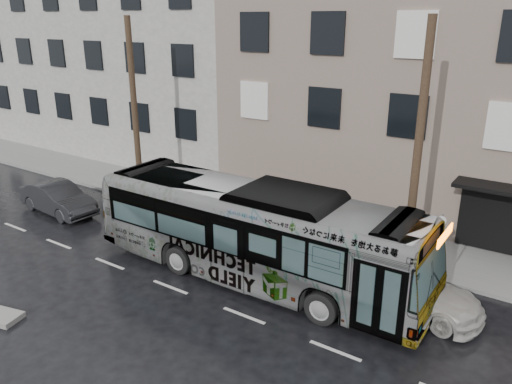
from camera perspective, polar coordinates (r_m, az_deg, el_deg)
ground at (r=19.86m, az=-4.77°, el=-7.80°), size 120.00×120.00×0.00m
sidewalk at (r=23.48m, az=2.71°, el=-3.14°), size 90.00×3.60×0.15m
building_taupe at (r=27.34m, az=20.97°, el=10.62°), size 20.00×12.00×11.00m
building_grey at (r=40.41m, az=-12.89°, el=17.34°), size 26.00×15.00×16.00m
utility_pole_front at (r=18.16m, az=18.00°, el=4.42°), size 0.30×0.30×9.00m
utility_pole_rear at (r=25.66m, az=-13.70°, el=8.92°), size 0.30×0.30×9.00m
sign_post at (r=18.98m, az=20.16°, el=-5.80°), size 0.06×0.06×2.40m
bus at (r=17.82m, az=-0.20°, el=-4.66°), size 12.82×3.07×3.57m
white_sedan at (r=17.25m, az=16.78°, el=-10.36°), size 5.16×2.58×1.44m
dark_sedan at (r=26.06m, az=-21.68°, el=-0.67°), size 4.60×1.87×1.48m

